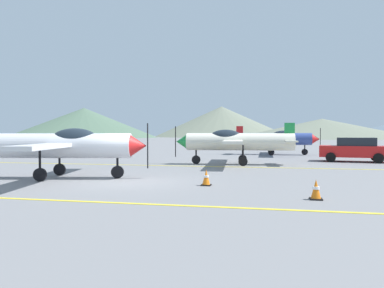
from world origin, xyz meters
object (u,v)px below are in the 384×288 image
Objects in this scene: car_sedan at (354,149)px; traffic_cone_side at (206,178)px; airplane_mid at (235,141)px; airplane_far at (277,139)px; traffic_cone_front at (316,190)px; airplane_near at (61,145)px.

traffic_cone_side is (-7.77, -13.17, -0.56)m from car_sedan.
airplane_mid is 11.28m from airplane_far.
traffic_cone_front is (-4.16, -15.36, -0.56)m from car_sedan.
traffic_cone_side is (6.42, -0.90, -1.14)m from airplane_near.
airplane_near is 1.00× the size of airplane_mid.
airplane_mid is 14.39× the size of traffic_cone_side.
traffic_cone_front is at bearing -73.47° from airplane_mid.
airplane_near is 1.00× the size of airplane_far.
car_sedan is at bearing 59.44° from traffic_cone_side.
airplane_near is 14.37× the size of traffic_cone_side.
airplane_near is at bearing 172.03° from traffic_cone_side.
car_sedan is at bearing 74.84° from traffic_cone_front.
traffic_cone_side is at bearing 148.73° from traffic_cone_front.
airplane_near reaches higher than car_sedan.
airplane_far reaches higher than traffic_cone_side.
traffic_cone_front is 1.00× the size of traffic_cone_side.
car_sedan reaches higher than traffic_cone_front.
car_sedan is (4.96, -7.20, -0.59)m from airplane_far.
airplane_far is at bearing 76.46° from airplane_mid.
airplane_mid and airplane_far have the same top height.
car_sedan reaches higher than traffic_cone_side.
airplane_mid is 1.01× the size of airplane_far.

